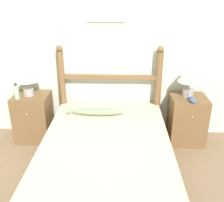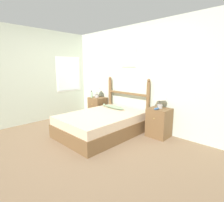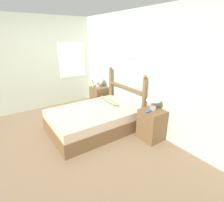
{
  "view_description": "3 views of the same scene",
  "coord_description": "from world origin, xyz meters",
  "px_view_note": "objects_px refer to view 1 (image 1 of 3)",
  "views": [
    {
      "loc": [
        0.05,
        -1.65,
        1.9
      ],
      "look_at": [
        -0.05,
        1.15,
        0.71
      ],
      "focal_mm": 42.0,
      "sensor_mm": 36.0,
      "label": 1
    },
    {
      "loc": [
        2.76,
        -1.91,
        1.52
      ],
      "look_at": [
        -0.04,
        0.97,
        0.74
      ],
      "focal_mm": 28.0,
      "sensor_mm": 36.0,
      "label": 2
    },
    {
      "loc": [
        3.05,
        -1.0,
        2.02
      ],
      "look_at": [
        -0.04,
        1.17,
        0.6
      ],
      "focal_mm": 28.0,
      "sensor_mm": 36.0,
      "label": 3
    }
  ],
  "objects_px": {
    "nightstand_right": "(187,119)",
    "bottle": "(16,92)",
    "table_lamp_right": "(190,76)",
    "nightstand_left": "(34,117)",
    "fish_pillow": "(97,112)",
    "model_boat": "(192,100)",
    "bed": "(106,158)",
    "table_lamp_left": "(26,75)"
  },
  "relations": [
    {
      "from": "table_lamp_right",
      "to": "fish_pillow",
      "type": "bearing_deg",
      "value": -167.38
    },
    {
      "from": "table_lamp_right",
      "to": "fish_pillow",
      "type": "relative_size",
      "value": 0.57
    },
    {
      "from": "model_boat",
      "to": "fish_pillow",
      "type": "relative_size",
      "value": 0.27
    },
    {
      "from": "nightstand_left",
      "to": "fish_pillow",
      "type": "xyz_separation_m",
      "value": [
        0.88,
        -0.23,
        0.2
      ]
    },
    {
      "from": "nightstand_right",
      "to": "table_lamp_right",
      "type": "height_order",
      "value": "table_lamp_right"
    },
    {
      "from": "bed",
      "to": "table_lamp_left",
      "type": "xyz_separation_m",
      "value": [
        -1.04,
        0.76,
        0.68
      ]
    },
    {
      "from": "table_lamp_right",
      "to": "fish_pillow",
      "type": "distance_m",
      "value": 1.24
    },
    {
      "from": "nightstand_left",
      "to": "nightstand_right",
      "type": "relative_size",
      "value": 1.0
    },
    {
      "from": "bed",
      "to": "model_boat",
      "type": "height_order",
      "value": "model_boat"
    },
    {
      "from": "table_lamp_left",
      "to": "table_lamp_right",
      "type": "distance_m",
      "value": 2.04
    },
    {
      "from": "model_boat",
      "to": "bed",
      "type": "bearing_deg",
      "value": -148.0
    },
    {
      "from": "bottle",
      "to": "model_boat",
      "type": "distance_m",
      "value": 2.17
    },
    {
      "from": "nightstand_left",
      "to": "table_lamp_left",
      "type": "relative_size",
      "value": 1.61
    },
    {
      "from": "nightstand_left",
      "to": "table_lamp_left",
      "type": "distance_m",
      "value": 0.59
    },
    {
      "from": "bed",
      "to": "nightstand_right",
      "type": "distance_m",
      "value": 1.28
    },
    {
      "from": "table_lamp_left",
      "to": "model_boat",
      "type": "distance_m",
      "value": 2.08
    },
    {
      "from": "bed",
      "to": "model_boat",
      "type": "distance_m",
      "value": 1.28
    },
    {
      "from": "table_lamp_left",
      "to": "fish_pillow",
      "type": "distance_m",
      "value": 1.0
    },
    {
      "from": "table_lamp_left",
      "to": "model_boat",
      "type": "height_order",
      "value": "table_lamp_left"
    },
    {
      "from": "table_lamp_right",
      "to": "bottle",
      "type": "relative_size",
      "value": 1.89
    },
    {
      "from": "nightstand_right",
      "to": "model_boat",
      "type": "xyz_separation_m",
      "value": [
        0.0,
        -0.13,
        0.34
      ]
    },
    {
      "from": "bed",
      "to": "table_lamp_right",
      "type": "xyz_separation_m",
      "value": [
        1.0,
        0.8,
        0.68
      ]
    },
    {
      "from": "bottle",
      "to": "model_boat",
      "type": "relative_size",
      "value": 1.09
    },
    {
      "from": "model_boat",
      "to": "table_lamp_right",
      "type": "bearing_deg",
      "value": 98.68
    },
    {
      "from": "bed",
      "to": "nightstand_left",
      "type": "bearing_deg",
      "value": 142.97
    },
    {
      "from": "bed",
      "to": "model_boat",
      "type": "bearing_deg",
      "value": 32.0
    },
    {
      "from": "table_lamp_right",
      "to": "bottle",
      "type": "xyz_separation_m",
      "value": [
        -2.15,
        -0.16,
        -0.18
      ]
    },
    {
      "from": "table_lamp_right",
      "to": "model_boat",
      "type": "bearing_deg",
      "value": -81.32
    },
    {
      "from": "bed",
      "to": "table_lamp_left",
      "type": "relative_size",
      "value": 4.8
    },
    {
      "from": "nightstand_right",
      "to": "bottle",
      "type": "distance_m",
      "value": 2.22
    },
    {
      "from": "bottle",
      "to": "table_lamp_right",
      "type": "bearing_deg",
      "value": 4.17
    },
    {
      "from": "table_lamp_left",
      "to": "model_boat",
      "type": "relative_size",
      "value": 2.07
    },
    {
      "from": "table_lamp_right",
      "to": "bottle",
      "type": "distance_m",
      "value": 2.16
    },
    {
      "from": "nightstand_left",
      "to": "table_lamp_right",
      "type": "bearing_deg",
      "value": 0.86
    },
    {
      "from": "nightstand_right",
      "to": "bottle",
      "type": "xyz_separation_m",
      "value": [
        -2.17,
        -0.13,
        0.41
      ]
    },
    {
      "from": "fish_pillow",
      "to": "model_boat",
      "type": "bearing_deg",
      "value": 4.61
    },
    {
      "from": "nightstand_right",
      "to": "fish_pillow",
      "type": "bearing_deg",
      "value": -169.05
    },
    {
      "from": "nightstand_left",
      "to": "model_boat",
      "type": "height_order",
      "value": "model_boat"
    },
    {
      "from": "fish_pillow",
      "to": "table_lamp_left",
      "type": "bearing_deg",
      "value": 166.35
    },
    {
      "from": "table_lamp_right",
      "to": "fish_pillow",
      "type": "xyz_separation_m",
      "value": [
        -1.15,
        -0.26,
        -0.39
      ]
    },
    {
      "from": "nightstand_right",
      "to": "fish_pillow",
      "type": "distance_m",
      "value": 1.21
    },
    {
      "from": "table_lamp_right",
      "to": "bed",
      "type": "bearing_deg",
      "value": -141.24
    }
  ]
}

